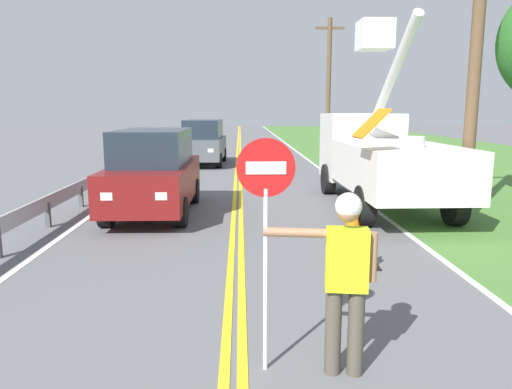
# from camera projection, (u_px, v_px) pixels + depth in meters

# --- Properties ---
(grass_verge_right) EXTENTS (16.00, 110.00, 0.01)m
(grass_verge_right) POSITION_uv_depth(u_px,v_px,m) (504.00, 169.00, 21.28)
(grass_verge_right) COLOR #477533
(grass_verge_right) RESTS_ON ground
(centerline_yellow_left) EXTENTS (0.11, 110.00, 0.01)m
(centerline_yellow_left) POSITION_uv_depth(u_px,v_px,m) (236.00, 170.00, 20.90)
(centerline_yellow_left) COLOR yellow
(centerline_yellow_left) RESTS_ON ground
(centerline_yellow_right) EXTENTS (0.11, 110.00, 0.01)m
(centerline_yellow_right) POSITION_uv_depth(u_px,v_px,m) (240.00, 170.00, 20.91)
(centerline_yellow_right) COLOR yellow
(centerline_yellow_right) RESTS_ON ground
(edge_line_right) EXTENTS (0.12, 110.00, 0.01)m
(edge_line_right) POSITION_uv_depth(u_px,v_px,m) (322.00, 170.00, 21.02)
(edge_line_right) COLOR silver
(edge_line_right) RESTS_ON ground
(edge_line_left) EXTENTS (0.12, 110.00, 0.01)m
(edge_line_left) POSITION_uv_depth(u_px,v_px,m) (154.00, 171.00, 20.79)
(edge_line_left) COLOR silver
(edge_line_left) RESTS_ON ground
(flagger_worker) EXTENTS (1.08, 0.30, 1.83)m
(flagger_worker) POSITION_uv_depth(u_px,v_px,m) (345.00, 273.00, 4.69)
(flagger_worker) COLOR #474238
(flagger_worker) RESTS_ON ground
(stop_sign_paddle) EXTENTS (0.56, 0.04, 2.33)m
(stop_sign_paddle) POSITION_uv_depth(u_px,v_px,m) (266.00, 203.00, 4.65)
(stop_sign_paddle) COLOR silver
(stop_sign_paddle) RESTS_ON ground
(utility_bucket_truck) EXTENTS (2.67, 6.83, 5.02)m
(utility_bucket_truck) POSITION_uv_depth(u_px,v_px,m) (379.00, 154.00, 13.31)
(utility_bucket_truck) COLOR white
(utility_bucket_truck) RESTS_ON ground
(oncoming_suv_nearest) EXTENTS (1.95, 4.62, 2.10)m
(oncoming_suv_nearest) POSITION_uv_depth(u_px,v_px,m) (154.00, 172.00, 12.12)
(oncoming_suv_nearest) COLOR maroon
(oncoming_suv_nearest) RESTS_ON ground
(oncoming_suv_second) EXTENTS (2.05, 4.67, 2.10)m
(oncoming_suv_second) POSITION_uv_depth(u_px,v_px,m) (204.00, 142.00, 23.04)
(oncoming_suv_second) COLOR #4C5156
(oncoming_suv_second) RESTS_ON ground
(utility_pole_near) EXTENTS (1.80, 0.28, 8.35)m
(utility_pole_near) POSITION_uv_depth(u_px,v_px,m) (478.00, 28.00, 10.78)
(utility_pole_near) COLOR brown
(utility_pole_near) RESTS_ON ground
(utility_pole_mid) EXTENTS (1.80, 0.28, 8.13)m
(utility_pole_mid) POSITION_uv_depth(u_px,v_px,m) (329.00, 82.00, 30.66)
(utility_pole_mid) COLOR brown
(utility_pole_mid) RESTS_ON ground
(traffic_cone_lead) EXTENTS (0.40, 0.40, 0.70)m
(traffic_cone_lead) POSITION_uv_depth(u_px,v_px,m) (367.00, 248.00, 8.06)
(traffic_cone_lead) COLOR orange
(traffic_cone_lead) RESTS_ON ground
(traffic_cone_mid) EXTENTS (0.40, 0.40, 0.70)m
(traffic_cone_mid) POSITION_uv_depth(u_px,v_px,m) (353.00, 215.00, 10.56)
(traffic_cone_mid) COLOR orange
(traffic_cone_mid) RESTS_ON ground
(guardrail_left_shoulder) EXTENTS (0.10, 32.00, 0.71)m
(guardrail_left_shoulder) POSITION_uv_depth(u_px,v_px,m) (113.00, 172.00, 16.42)
(guardrail_left_shoulder) COLOR #9EA0A3
(guardrail_left_shoulder) RESTS_ON ground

